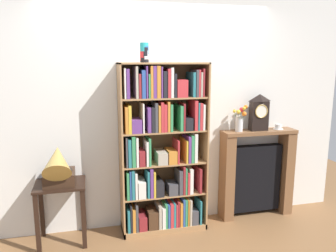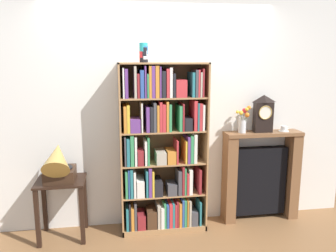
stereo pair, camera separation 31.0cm
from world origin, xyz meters
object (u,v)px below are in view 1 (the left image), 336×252
(side_table_left, at_px, (61,200))
(cup_stack, at_px, (144,53))
(flower_vase, at_px, (240,120))
(fireplace_mantel, at_px, (256,173))
(bookshelf, at_px, (162,153))
(teacup_with_saucer, at_px, (278,127))
(gramophone, at_px, (58,166))
(mantel_clock, at_px, (259,112))

(side_table_left, bearing_deg, cup_stack, -0.25)
(cup_stack, bearing_deg, flower_vase, 4.34)
(fireplace_mantel, distance_m, flower_vase, 0.74)
(bookshelf, relative_size, teacup_with_saucer, 15.00)
(gramophone, distance_m, teacup_with_saucer, 2.56)
(fireplace_mantel, bearing_deg, bookshelf, -176.11)
(side_table_left, distance_m, mantel_clock, 2.41)
(flower_vase, bearing_deg, teacup_with_saucer, 1.19)
(bookshelf, bearing_deg, fireplace_mantel, 3.89)
(side_table_left, xyz_separation_m, fireplace_mantel, (2.29, 0.11, 0.05))
(bookshelf, height_order, flower_vase, bookshelf)
(bookshelf, distance_m, fireplace_mantel, 1.26)
(bookshelf, relative_size, flower_vase, 5.92)
(mantel_clock, distance_m, flower_vase, 0.26)
(mantel_clock, bearing_deg, cup_stack, -176.10)
(fireplace_mantel, distance_m, mantel_clock, 0.76)
(cup_stack, xyz_separation_m, fireplace_mantel, (1.39, 0.11, -1.44))
(teacup_with_saucer, bearing_deg, bookshelf, -177.48)
(mantel_clock, xyz_separation_m, teacup_with_saucer, (0.27, 0.00, -0.19))
(mantel_clock, height_order, flower_vase, mantel_clock)
(mantel_clock, bearing_deg, bookshelf, -177.04)
(bookshelf, xyz_separation_m, cup_stack, (-0.19, -0.03, 1.08))
(cup_stack, height_order, mantel_clock, cup_stack)
(fireplace_mantel, relative_size, flower_vase, 3.40)
(gramophone, bearing_deg, bookshelf, 5.65)
(side_table_left, distance_m, flower_vase, 2.16)
(gramophone, bearing_deg, teacup_with_saucer, 3.86)
(fireplace_mantel, distance_m, teacup_with_saucer, 0.63)
(fireplace_mantel, bearing_deg, cup_stack, -175.31)
(flower_vase, relative_size, teacup_with_saucer, 2.54)
(mantel_clock, bearing_deg, side_table_left, -177.73)
(cup_stack, bearing_deg, fireplace_mantel, 4.69)
(gramophone, distance_m, flower_vase, 2.06)
(gramophone, height_order, flower_vase, flower_vase)
(cup_stack, relative_size, gramophone, 0.40)
(bookshelf, height_order, teacup_with_saucer, bookshelf)
(fireplace_mantel, relative_size, teacup_with_saucer, 8.62)
(bookshelf, bearing_deg, cup_stack, -170.18)
(cup_stack, bearing_deg, gramophone, -175.22)
(side_table_left, bearing_deg, bookshelf, 1.50)
(side_table_left, xyz_separation_m, teacup_with_saucer, (2.54, 0.09, 0.63))
(cup_stack, height_order, fireplace_mantel, cup_stack)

